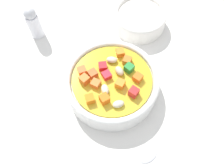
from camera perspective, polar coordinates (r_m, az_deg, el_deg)
The scene contains 4 objects.
ground_plane at distance 48.22cm, azimuth 0.00°, elevation -1.83°, with size 140.00×140.00×2.00cm, color silver.
soup_bowl_main at distance 45.03cm, azimuth -0.01°, elevation 0.18°, with size 17.56×17.56×5.83cm.
side_bowl_small at distance 55.61cm, azimuth 6.63°, elevation 15.28°, with size 11.60×11.60×4.15cm.
pepper_shaker at distance 54.73cm, azimuth -18.25°, elevation 13.76°, with size 2.85×2.85×7.74cm.
Camera 1 is at (-9.71, 19.03, 42.23)cm, focal length 38.30 mm.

